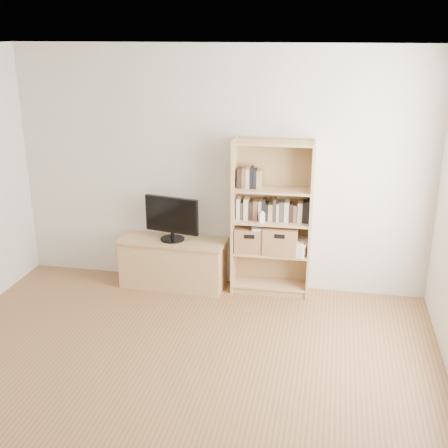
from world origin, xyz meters
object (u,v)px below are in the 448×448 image
(basket_left, at_px, (250,239))
(baby_monitor, at_px, (262,218))
(tv_stand, at_px, (173,263))
(bookshelf, at_px, (272,219))
(television, at_px, (172,219))
(basket_right, at_px, (281,239))
(laptop, at_px, (266,227))

(basket_left, bearing_deg, baby_monitor, -35.93)
(tv_stand, bearing_deg, bookshelf, 4.97)
(tv_stand, relative_size, television, 1.84)
(basket_left, relative_size, basket_right, 0.90)
(tv_stand, bearing_deg, basket_left, 5.16)
(basket_right, bearing_deg, bookshelf, 179.37)
(bookshelf, height_order, television, bookshelf)
(tv_stand, xyz_separation_m, baby_monitor, (0.99, -0.03, 0.61))
(bookshelf, distance_m, baby_monitor, 0.14)
(basket_right, xyz_separation_m, laptop, (-0.16, -0.01, 0.13))
(bookshelf, height_order, basket_left, bookshelf)
(bookshelf, distance_m, basket_left, 0.33)
(basket_left, bearing_deg, basket_right, -1.77)
(bookshelf, relative_size, baby_monitor, 15.75)
(television, height_order, basket_right, television)
(baby_monitor, bearing_deg, bookshelf, 33.73)
(television, bearing_deg, laptop, 13.73)
(basket_right, distance_m, laptop, 0.21)
(bookshelf, bearing_deg, laptop, -170.94)
(bookshelf, relative_size, basket_left, 5.17)
(baby_monitor, relative_size, basket_right, 0.30)
(basket_left, bearing_deg, bookshelf, -0.58)
(basket_left, bearing_deg, laptop, -3.27)
(baby_monitor, distance_m, basket_right, 0.34)
(bookshelf, distance_m, laptop, 0.11)
(basket_right, bearing_deg, laptop, -176.46)
(bookshelf, xyz_separation_m, basket_left, (-0.22, -0.01, -0.24))
(television, distance_m, laptop, 1.02)
(baby_monitor, bearing_deg, laptop, 55.24)
(bookshelf, xyz_separation_m, television, (-1.08, -0.06, -0.05))
(bookshelf, height_order, baby_monitor, bookshelf)
(basket_left, xyz_separation_m, laptop, (0.17, -0.00, 0.15))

